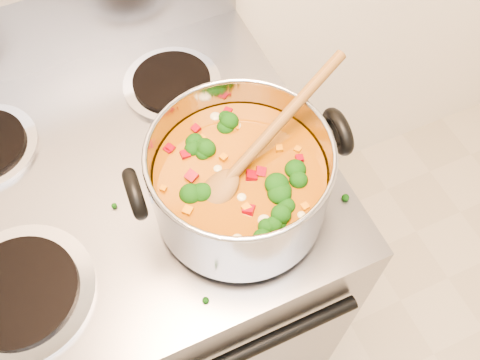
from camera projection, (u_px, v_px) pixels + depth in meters
name	position (u px, v px, depth m)	size (l,w,h in m)	color
electric_range	(146.00, 275.00, 1.29)	(0.73, 0.67, 1.08)	gray
stockpot	(240.00, 182.00, 0.80)	(0.33, 0.27, 0.16)	#A5A4AC
wooden_spoon	(251.00, 155.00, 0.76)	(0.29, 0.14, 0.11)	brown
cooktop_crumbs	(210.00, 141.00, 0.94)	(0.29, 0.12, 0.01)	black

